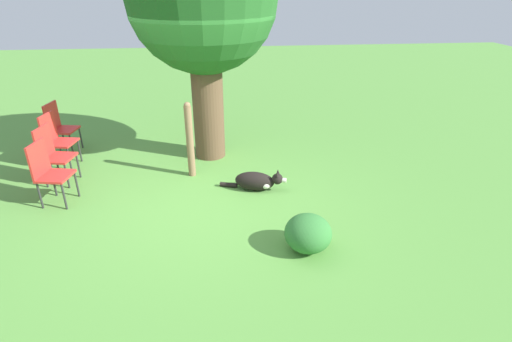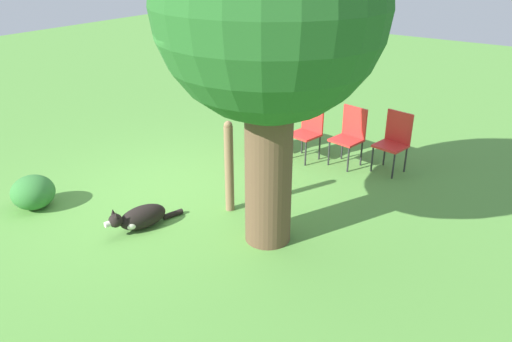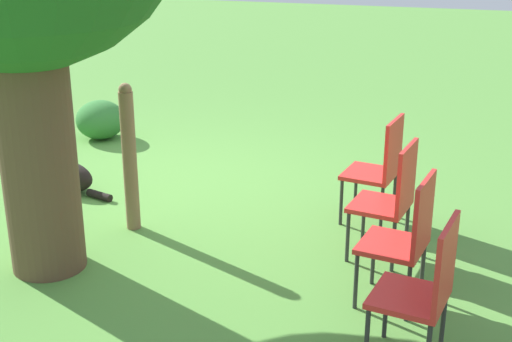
% 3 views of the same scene
% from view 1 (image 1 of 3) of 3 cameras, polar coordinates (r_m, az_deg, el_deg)
% --- Properties ---
extents(ground_plane, '(30.00, 30.00, 0.00)m').
position_cam_1_polar(ground_plane, '(6.23, -7.75, -3.41)').
color(ground_plane, '#56933D').
extents(oak_tree, '(2.45, 2.45, 3.98)m').
position_cam_1_polar(oak_tree, '(7.00, -7.66, 22.90)').
color(oak_tree, brown).
rests_on(oak_tree, ground_plane).
extents(dog, '(1.04, 0.46, 0.36)m').
position_cam_1_polar(dog, '(6.25, 0.21, -1.46)').
color(dog, black).
rests_on(dog, ground_plane).
extents(fence_post, '(0.12, 0.12, 1.27)m').
position_cam_1_polar(fence_post, '(6.62, -9.44, 4.44)').
color(fence_post, '#846647').
rests_on(fence_post, ground_plane).
extents(red_chair_0, '(0.49, 0.51, 0.95)m').
position_cam_1_polar(red_chair_0, '(6.47, -27.58, 0.18)').
color(red_chair_0, red).
rests_on(red_chair_0, ground_plane).
extents(red_chair_1, '(0.49, 0.51, 0.95)m').
position_cam_1_polar(red_chair_1, '(7.11, -27.08, 2.45)').
color(red_chair_1, red).
rests_on(red_chair_1, ground_plane).
extents(red_chair_2, '(0.49, 0.51, 0.95)m').
position_cam_1_polar(red_chair_2, '(7.76, -26.67, 4.34)').
color(red_chair_2, red).
rests_on(red_chair_2, ground_plane).
extents(red_chair_3, '(0.49, 0.51, 0.95)m').
position_cam_1_polar(red_chair_3, '(8.41, -26.32, 5.94)').
color(red_chair_3, red).
rests_on(red_chair_3, ground_plane).
extents(low_shrub, '(0.58, 0.58, 0.46)m').
position_cam_1_polar(low_shrub, '(4.93, 7.44, -8.81)').
color(low_shrub, '#337533').
rests_on(low_shrub, ground_plane).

